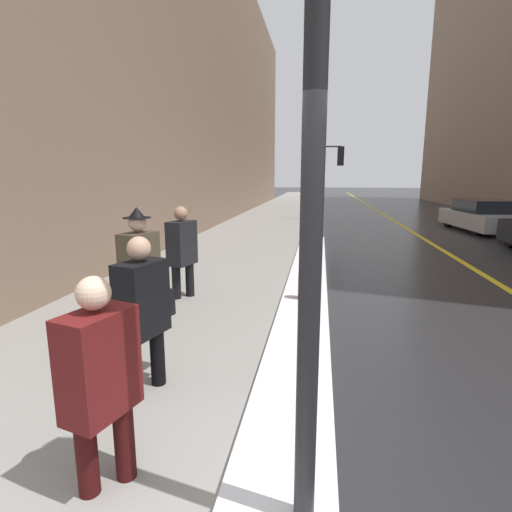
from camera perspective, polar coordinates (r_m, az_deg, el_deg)
sidewalk_slab at (r=16.52m, az=0.54°, el=3.98°), size 4.00×80.00×0.01m
road_centre_stripe at (r=16.73m, az=21.35°, el=3.28°), size 0.16×80.00×0.00m
snow_bank_curb at (r=7.10m, az=7.06°, el=-5.51°), size 0.75×13.12×0.12m
building_facade_left at (r=22.93m, az=-10.88°, el=22.55°), size 6.00×36.00×13.32m
lamp_post at (r=2.08m, az=8.45°, el=22.52°), size 0.28×0.28×4.10m
traffic_light_near at (r=20.22m, az=10.75°, el=12.65°), size 1.31×0.34×3.68m
pedestrian_in_glasses at (r=2.90m, az=-21.37°, el=-15.57°), size 0.40×0.54×1.49m
pedestrian_with_shoulder_bag at (r=4.06m, az=-15.80°, el=-6.99°), size 0.42×0.74×1.55m
pedestrian_in_fedora at (r=5.63m, az=-16.29°, el=-1.15°), size 0.44×0.59×1.71m
pedestrian_nearside at (r=7.00m, az=-10.53°, el=1.13°), size 0.43×0.58×1.61m
parked_car_silver at (r=18.04m, az=29.69°, el=4.96°), size 2.15×4.32×1.23m
fire_hydrant at (r=6.62m, az=6.90°, el=-4.20°), size 0.20×0.20×0.70m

